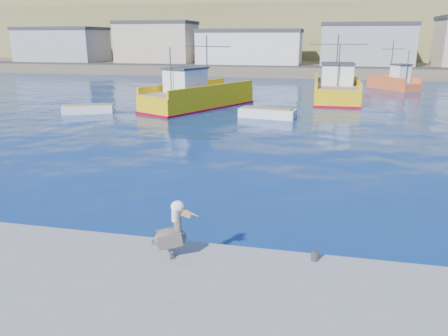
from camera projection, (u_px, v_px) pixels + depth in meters
name	position (u px, v px, depth m)	size (l,w,h in m)	color
ground	(232.00, 219.00, 15.91)	(260.00, 260.00, 0.00)	navy
dock_bollards	(229.00, 247.00, 12.42)	(36.20, 0.20, 0.30)	#4C4C4C
far_shore	(313.00, 26.00, 115.44)	(200.00, 81.00, 24.00)	brown
trawler_yellow_a	(197.00, 96.00, 40.45)	(8.99, 12.48, 6.60)	#E3B10B
trawler_yellow_b	(335.00, 89.00, 45.92)	(6.01, 12.73, 6.69)	#E3B10B
boat_orange	(395.00, 82.00, 54.80)	(6.01, 7.24, 5.90)	#DA5727
skiff_left	(88.00, 110.00, 37.97)	(4.44, 3.01, 0.91)	silver
skiff_mid	(267.00, 114.00, 35.73)	(4.77, 2.28, 1.00)	silver
pelican	(172.00, 234.00, 11.94)	(1.31, 0.87, 1.66)	#595451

